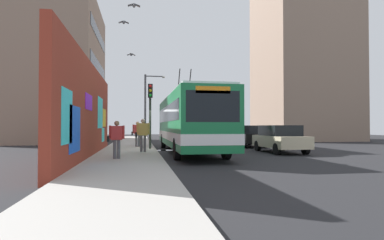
{
  "coord_description": "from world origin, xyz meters",
  "views": [
    {
      "loc": [
        -19.25,
        1.04,
        1.53
      ],
      "look_at": [
        0.7,
        -2.38,
        1.93
      ],
      "focal_mm": 29.14,
      "sensor_mm": 36.0,
      "label": 1
    }
  ],
  "objects_px": {
    "city_bus": "(188,121)",
    "parked_car_black": "(247,135)",
    "parked_car_champagne": "(280,138)",
    "traffic_light": "(150,105)",
    "pedestrian_near_wall": "(117,137)",
    "pedestrian_at_curb": "(143,132)",
    "street_lamp": "(148,102)",
    "pedestrian_midblock": "(137,132)"
  },
  "relations": [
    {
      "from": "city_bus",
      "to": "parked_car_black",
      "type": "xyz_separation_m",
      "value": [
        4.7,
        -5.2,
        -1.0
      ]
    },
    {
      "from": "parked_car_champagne",
      "to": "traffic_light",
      "type": "bearing_deg",
      "value": 72.55
    },
    {
      "from": "city_bus",
      "to": "parked_car_black",
      "type": "relative_size",
      "value": 2.59
    },
    {
      "from": "city_bus",
      "to": "traffic_light",
      "type": "distance_m",
      "value": 2.74
    },
    {
      "from": "pedestrian_near_wall",
      "to": "pedestrian_at_curb",
      "type": "relative_size",
      "value": 0.9
    },
    {
      "from": "pedestrian_at_curb",
      "to": "traffic_light",
      "type": "bearing_deg",
      "value": -11.98
    },
    {
      "from": "street_lamp",
      "to": "pedestrian_midblock",
      "type": "bearing_deg",
      "value": 173.2
    },
    {
      "from": "pedestrian_at_curb",
      "to": "traffic_light",
      "type": "xyz_separation_m",
      "value": [
        2.19,
        -0.46,
        1.63
      ]
    },
    {
      "from": "city_bus",
      "to": "parked_car_champagne",
      "type": "bearing_deg",
      "value": -100.11
    },
    {
      "from": "pedestrian_at_curb",
      "to": "traffic_light",
      "type": "height_order",
      "value": "traffic_light"
    },
    {
      "from": "city_bus",
      "to": "street_lamp",
      "type": "bearing_deg",
      "value": 10.3
    },
    {
      "from": "pedestrian_midblock",
      "to": "traffic_light",
      "type": "bearing_deg",
      "value": -160.76
    },
    {
      "from": "parked_car_champagne",
      "to": "parked_car_black",
      "type": "distance_m",
      "value": 5.62
    },
    {
      "from": "pedestrian_at_curb",
      "to": "street_lamp",
      "type": "distance_m",
      "value": 12.2
    },
    {
      "from": "pedestrian_at_curb",
      "to": "parked_car_champagne",
      "type": "bearing_deg",
      "value": -90.89
    },
    {
      "from": "pedestrian_midblock",
      "to": "parked_car_champagne",
      "type": "bearing_deg",
      "value": -119.06
    },
    {
      "from": "traffic_light",
      "to": "street_lamp",
      "type": "height_order",
      "value": "street_lamp"
    },
    {
      "from": "parked_car_champagne",
      "to": "pedestrian_midblock",
      "type": "bearing_deg",
      "value": 60.94
    },
    {
      "from": "pedestrian_near_wall",
      "to": "pedestrian_at_curb",
      "type": "xyz_separation_m",
      "value": [
        3.41,
        -1.15,
        0.12
      ]
    },
    {
      "from": "pedestrian_midblock",
      "to": "pedestrian_near_wall",
      "type": "distance_m",
      "value": 7.85
    },
    {
      "from": "city_bus",
      "to": "traffic_light",
      "type": "relative_size",
      "value": 3.06
    },
    {
      "from": "city_bus",
      "to": "pedestrian_near_wall",
      "type": "height_order",
      "value": "city_bus"
    },
    {
      "from": "parked_car_black",
      "to": "street_lamp",
      "type": "bearing_deg",
      "value": 48.35
    },
    {
      "from": "pedestrian_midblock",
      "to": "pedestrian_at_curb",
      "type": "bearing_deg",
      "value": -176.04
    },
    {
      "from": "pedestrian_midblock",
      "to": "traffic_light",
      "type": "relative_size",
      "value": 0.43
    },
    {
      "from": "pedestrian_midblock",
      "to": "pedestrian_at_curb",
      "type": "relative_size",
      "value": 0.96
    },
    {
      "from": "traffic_light",
      "to": "pedestrian_midblock",
      "type": "bearing_deg",
      "value": 19.24
    },
    {
      "from": "pedestrian_near_wall",
      "to": "traffic_light",
      "type": "height_order",
      "value": "traffic_light"
    },
    {
      "from": "traffic_light",
      "to": "pedestrian_at_curb",
      "type": "bearing_deg",
      "value": 168.02
    },
    {
      "from": "traffic_light",
      "to": "street_lamp",
      "type": "distance_m",
      "value": 9.78
    },
    {
      "from": "city_bus",
      "to": "parked_car_champagne",
      "type": "height_order",
      "value": "city_bus"
    },
    {
      "from": "city_bus",
      "to": "pedestrian_midblock",
      "type": "relative_size",
      "value": 7.15
    },
    {
      "from": "pedestrian_at_curb",
      "to": "traffic_light",
      "type": "relative_size",
      "value": 0.45
    },
    {
      "from": "parked_car_champagne",
      "to": "traffic_light",
      "type": "distance_m",
      "value": 7.96
    },
    {
      "from": "pedestrian_midblock",
      "to": "pedestrian_near_wall",
      "type": "xyz_separation_m",
      "value": [
        -7.8,
        0.85,
        -0.07
      ]
    },
    {
      "from": "pedestrian_at_curb",
      "to": "street_lamp",
      "type": "xyz_separation_m",
      "value": [
        11.93,
        -0.59,
        2.52
      ]
    },
    {
      "from": "city_bus",
      "to": "street_lamp",
      "type": "distance_m",
      "value": 11.46
    },
    {
      "from": "city_bus",
      "to": "parked_car_champagne",
      "type": "xyz_separation_m",
      "value": [
        -0.93,
        -5.2,
        -1.01
      ]
    },
    {
      "from": "parked_car_black",
      "to": "street_lamp",
      "type": "xyz_separation_m",
      "value": [
        6.42,
        7.22,
        2.89
      ]
    },
    {
      "from": "city_bus",
      "to": "pedestrian_near_wall",
      "type": "distance_m",
      "value": 5.71
    },
    {
      "from": "pedestrian_near_wall",
      "to": "city_bus",
      "type": "bearing_deg",
      "value": -41.78
    },
    {
      "from": "parked_car_champagne",
      "to": "pedestrian_near_wall",
      "type": "relative_size",
      "value": 2.55
    }
  ]
}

